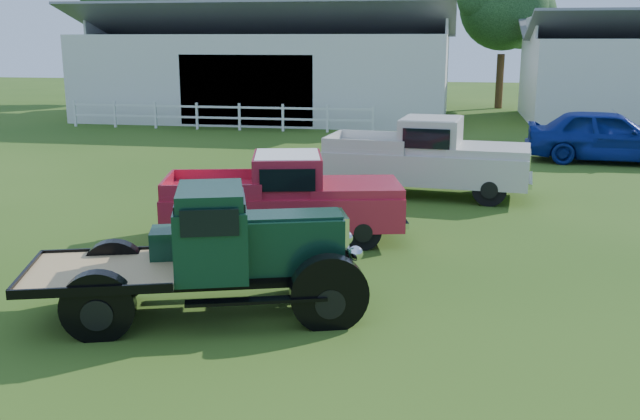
% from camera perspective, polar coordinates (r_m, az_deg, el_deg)
% --- Properties ---
extents(ground, '(120.00, 120.00, 0.00)m').
position_cam_1_polar(ground, '(11.71, -2.06, -6.31)').
color(ground, '#254810').
extents(shed_left, '(18.80, 10.20, 5.60)m').
position_cam_1_polar(shed_left, '(37.95, -3.86, 11.69)').
color(shed_left, beige).
rests_on(shed_left, ground).
extents(fence_rail, '(14.20, 0.16, 1.20)m').
position_cam_1_polar(fence_rail, '(32.64, -8.16, 7.43)').
color(fence_rail, white).
rests_on(fence_rail, ground).
extents(tree_a, '(6.30, 6.30, 10.50)m').
position_cam_1_polar(tree_a, '(48.30, -14.90, 14.56)').
color(tree_a, black).
rests_on(tree_a, ground).
extents(tree_b, '(6.90, 6.90, 11.50)m').
position_cam_1_polar(tree_b, '(45.24, 2.53, 15.72)').
color(tree_b, black).
rests_on(tree_b, ground).
extents(tree_c, '(5.40, 5.40, 9.00)m').
position_cam_1_polar(tree_c, '(43.82, 14.40, 13.77)').
color(tree_c, black).
rests_on(tree_c, ground).
extents(vintage_flatbed, '(5.16, 3.31, 1.90)m').
position_cam_1_polar(vintage_flatbed, '(10.52, -9.14, -3.32)').
color(vintage_flatbed, '#113424').
rests_on(vintage_flatbed, ground).
extents(red_pickup, '(5.18, 2.94, 1.78)m').
position_cam_1_polar(red_pickup, '(14.30, -2.99, 1.06)').
color(red_pickup, '#B71F36').
rests_on(red_pickup, ground).
extents(white_pickup, '(5.56, 2.60, 1.98)m').
position_cam_1_polar(white_pickup, '(18.74, 8.49, 4.20)').
color(white_pickup, beige).
rests_on(white_pickup, ground).
extents(misc_car_blue, '(5.32, 2.47, 1.76)m').
position_cam_1_polar(misc_car_blue, '(25.42, 21.98, 5.54)').
color(misc_car_blue, navy).
rests_on(misc_car_blue, ground).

